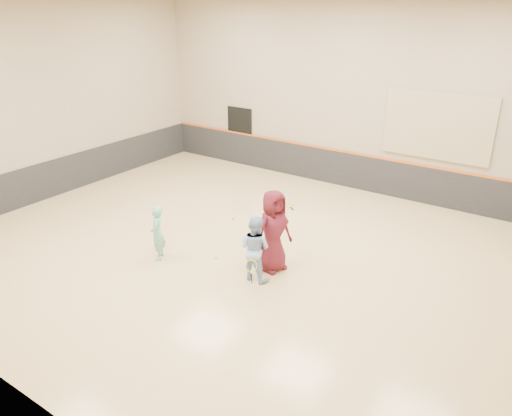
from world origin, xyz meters
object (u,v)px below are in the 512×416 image
Objects in this scene: girl at (157,233)px; instructor at (255,248)px; spare_racket at (289,205)px; young_man at (273,231)px.

instructor reaches higher than girl.
girl reaches higher than spare_racket.
instructor is (2.50, 0.57, 0.08)m from girl.
spare_racket is (0.90, 4.76, -0.68)m from girl.
girl is at bearing 129.08° from young_man.
young_man is (0.10, 0.61, 0.22)m from instructor.
girl is 0.70× the size of young_man.
young_man reaches higher than spare_racket.
instructor is at bearing 67.45° from girl.
girl is 2.22× the size of spare_racket.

